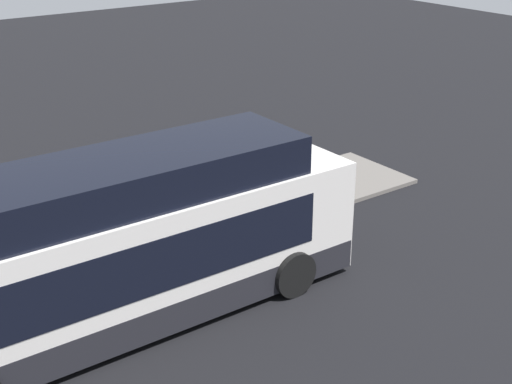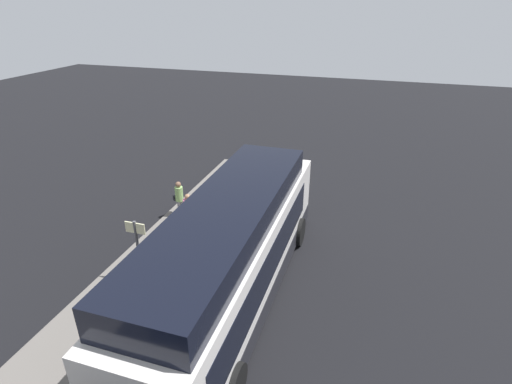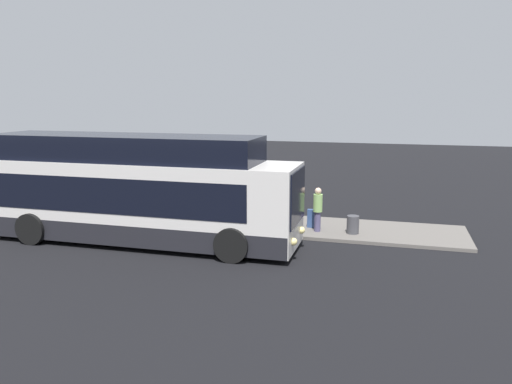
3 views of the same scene
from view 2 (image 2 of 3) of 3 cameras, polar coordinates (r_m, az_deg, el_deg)
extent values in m
plane|color=black|center=(14.25, -1.68, -11.88)|extent=(80.00, 80.00, 0.00)
cube|color=#605B56|center=(15.36, -13.03, -9.21)|extent=(20.00, 3.11, 0.12)
cube|color=silver|center=(12.41, -3.07, -9.60)|extent=(11.09, 2.49, 2.67)
cube|color=black|center=(13.01, -2.97, -13.13)|extent=(11.03, 2.51, 0.70)
cube|color=black|center=(12.02, -3.58, -9.08)|extent=(9.09, 2.52, 1.17)
cube|color=black|center=(16.87, 3.51, 1.99)|extent=(0.06, 2.19, 1.71)
sphere|color=#F9E58C|center=(17.59, 1.26, -1.47)|extent=(0.24, 0.24, 0.24)
sphere|color=#F9E58C|center=(17.30, 5.62, -2.10)|extent=(0.24, 0.24, 0.24)
cylinder|color=black|center=(16.28, -2.47, -4.29)|extent=(1.09, 0.30, 1.09)
cylinder|color=black|center=(15.71, 6.15, -5.66)|extent=(1.09, 0.30, 1.09)
cylinder|color=black|center=(11.27, -16.03, -21.96)|extent=(1.09, 0.30, 1.09)
cube|color=black|center=(11.12, -4.09, -3.44)|extent=(9.42, 2.29, 0.86)
cylinder|color=#4C476B|center=(18.43, -4.18, -0.71)|extent=(0.27, 0.27, 0.74)
cylinder|color=#8CB766|center=(18.13, -4.25, 1.25)|extent=(0.38, 0.38, 0.64)
sphere|color=beige|center=(17.95, -4.30, 2.53)|extent=(0.24, 0.24, 0.24)
cylinder|color=gray|center=(17.73, -10.75, -2.27)|extent=(0.33, 0.33, 0.74)
cylinder|color=#8CB766|center=(17.42, -10.94, -0.26)|extent=(0.47, 0.47, 0.64)
sphere|color=brown|center=(17.23, -11.06, 1.06)|extent=(0.24, 0.24, 0.24)
cube|color=black|center=(17.76, -11.30, -0.75)|extent=(0.31, 0.27, 0.24)
cylinder|color=#6B604C|center=(16.67, -9.48, -4.11)|extent=(0.40, 0.40, 0.73)
cylinder|color=#CC6B8C|center=(16.35, -9.65, -2.05)|extent=(0.57, 0.57, 0.63)
sphere|color=#9E7051|center=(16.15, -9.76, -0.69)|extent=(0.24, 0.24, 0.24)
cube|color=#334C7F|center=(16.38, -10.55, -3.13)|extent=(0.29, 0.30, 0.24)
cube|color=#334C7F|center=(18.44, -5.85, -0.86)|extent=(0.46, 0.18, 0.69)
cylinder|color=black|center=(18.23, -5.92, 0.45)|extent=(0.02, 0.02, 0.24)
cylinder|color=#4C4C51|center=(13.73, -16.40, -8.20)|extent=(0.10, 0.10, 2.29)
cube|color=beige|center=(13.26, -16.89, -4.94)|extent=(0.04, 0.70, 0.37)
cylinder|color=#3F3F44|center=(19.54, -2.93, 0.79)|extent=(0.44, 0.44, 0.65)
camera|label=1|loc=(9.50, 82.08, 3.19)|focal=50.00mm
camera|label=3|loc=(21.46, 49.84, 6.78)|focal=35.00mm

